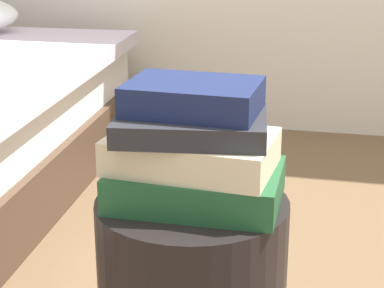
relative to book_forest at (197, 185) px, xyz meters
name	(u,v)px	position (x,y,z in m)	size (l,w,h in m)	color
book_forest	(197,185)	(0.00, 0.00, 0.00)	(0.29, 0.20, 0.06)	#1E512D
book_cream	(194,151)	(0.00, 0.00, 0.06)	(0.28, 0.18, 0.06)	beige
book_charcoal	(191,125)	(-0.01, -0.01, 0.11)	(0.25, 0.17, 0.04)	#28282D
book_navy	(195,97)	(0.00, 0.01, 0.16)	(0.22, 0.16, 0.05)	#19234C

